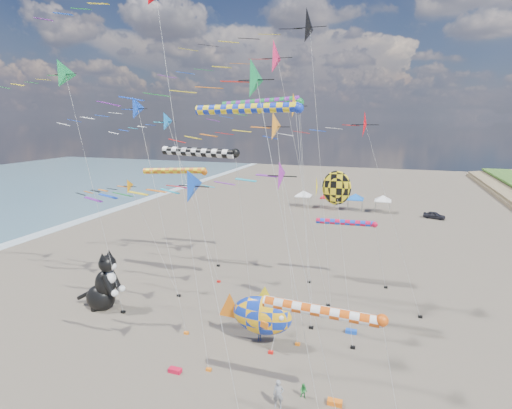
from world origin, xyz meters
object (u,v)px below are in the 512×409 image
object	(u,v)px
cat_inflatable	(102,280)
parked_car	(434,215)
fish_inflatable	(261,315)
child_green	(304,391)
child_blue	(260,333)
person_adult	(278,394)

from	to	relation	value
cat_inflatable	parked_car	bearing A→B (deg)	54.20
fish_inflatable	child_green	distance (m)	6.95
child_green	child_blue	bearing A→B (deg)	137.56
person_adult	child_blue	size ratio (longest dim) A/B	1.56
fish_inflatable	person_adult	size ratio (longest dim) A/B	3.46
fish_inflatable	parked_car	world-z (taller)	fish_inflatable
child_green	child_blue	size ratio (longest dim) A/B	0.87
cat_inflatable	parked_car	world-z (taller)	cat_inflatable
person_adult	parked_car	distance (m)	55.53
child_blue	parked_car	bearing A→B (deg)	52.28
person_adult	parked_car	bearing A→B (deg)	65.41
cat_inflatable	child_blue	distance (m)	15.47
cat_inflatable	person_adult	bearing A→B (deg)	-22.51
child_green	parked_car	distance (m)	53.98
child_green	parked_car	bearing A→B (deg)	84.04
child_blue	parked_car	xyz separation A→B (m)	(16.97, 47.04, 0.04)
child_blue	person_adult	bearing A→B (deg)	-81.30
child_blue	parked_car	distance (m)	50.01
parked_car	fish_inflatable	bearing A→B (deg)	178.86
person_adult	fish_inflatable	bearing A→B (deg)	105.74
person_adult	parked_car	xyz separation A→B (m)	(13.57, 53.85, -0.28)
fish_inflatable	person_adult	xyz separation A→B (m)	(3.10, -6.29, -1.59)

